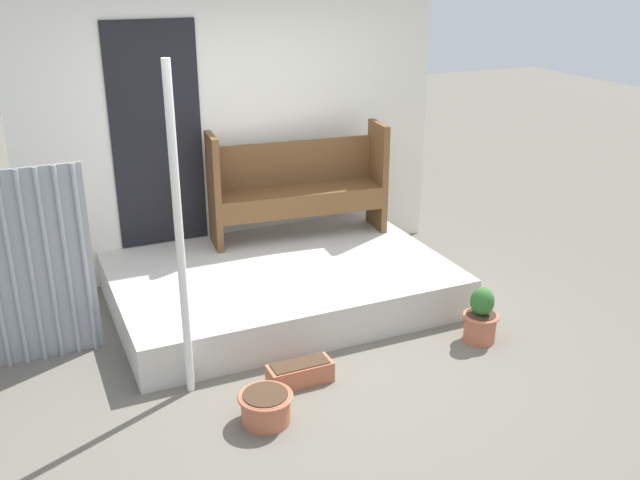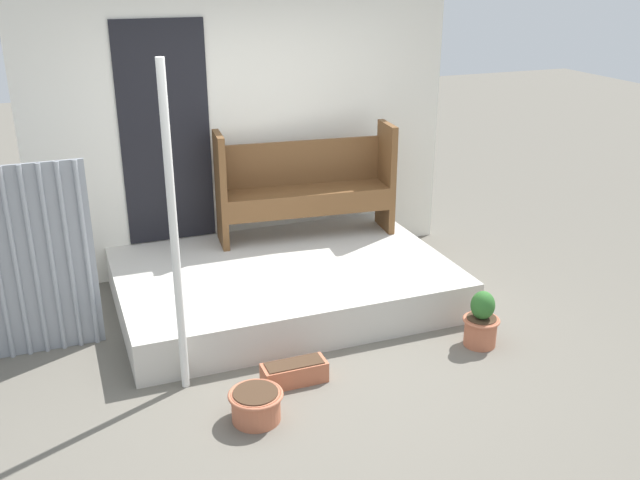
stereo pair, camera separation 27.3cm
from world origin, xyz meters
name	(u,v)px [view 2 (the right image)]	position (x,y,z in m)	size (l,w,h in m)	color
ground_plane	(314,354)	(0.00, 0.00, 0.00)	(24.00, 24.00, 0.00)	#666056
porch_slab	(284,283)	(0.08, 0.97, 0.17)	(2.82, 1.93, 0.34)	beige
house_wall	(244,132)	(0.04, 1.96, 1.30)	(4.02, 0.08, 2.60)	white
support_post	(174,236)	(-0.99, -0.07, 1.14)	(0.06, 0.06, 2.27)	white
bench	(305,182)	(0.52, 1.60, 0.87)	(1.69, 0.56, 1.04)	brown
flower_pot_left	(256,404)	(-0.64, -0.64, 0.11)	(0.36, 0.36, 0.21)	#B76647
flower_pot_middle	(481,322)	(1.26, -0.32, 0.20)	(0.29, 0.29, 0.46)	#B76647
planter_box_rect	(294,373)	(-0.26, -0.31, 0.08)	(0.46, 0.18, 0.16)	#B26042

